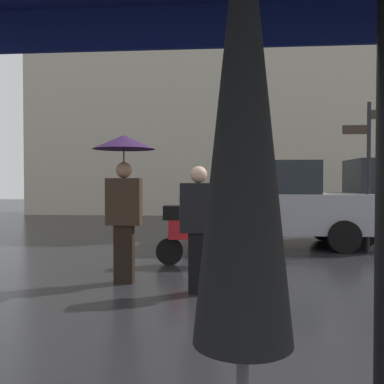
% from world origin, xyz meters
% --- Properties ---
extents(folded_patio_umbrella_near, '(0.49, 0.49, 2.31)m').
position_xyz_m(folded_patio_umbrella_near, '(-0.88, -1.36, 1.47)').
color(folded_patio_umbrella_near, black).
rests_on(folded_patio_umbrella_near, ground).
extents(pedestrian_with_umbrella, '(0.87, 0.87, 2.07)m').
position_xyz_m(pedestrian_with_umbrella, '(-2.35, 3.20, 1.52)').
color(pedestrian_with_umbrella, black).
rests_on(pedestrian_with_umbrella, ground).
extents(pedestrian_with_bag, '(0.50, 0.24, 1.61)m').
position_xyz_m(pedestrian_with_bag, '(-1.25, 2.73, 0.91)').
color(pedestrian_with_bag, black).
rests_on(pedestrian_with_bag, ground).
extents(parked_scooter, '(1.36, 0.32, 1.23)m').
position_xyz_m(parked_scooter, '(-1.48, 4.49, 0.55)').
color(parked_scooter, black).
rests_on(parked_scooter, ground).
extents(parked_car_right, '(4.02, 1.91, 1.86)m').
position_xyz_m(parked_car_right, '(0.05, 6.82, 0.95)').
color(parked_car_right, gray).
rests_on(parked_car_right, ground).
extents(street_signpost, '(1.08, 0.08, 3.02)m').
position_xyz_m(street_signpost, '(1.95, 6.17, 1.83)').
color(street_signpost, black).
rests_on(street_signpost, ground).
extents(building_block, '(19.02, 2.39, 16.07)m').
position_xyz_m(building_block, '(0.00, 15.86, 8.03)').
color(building_block, '#B2A893').
rests_on(building_block, ground).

